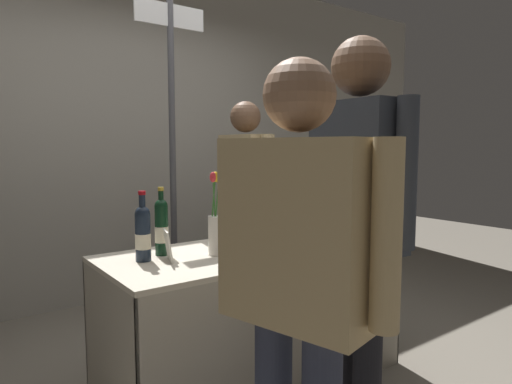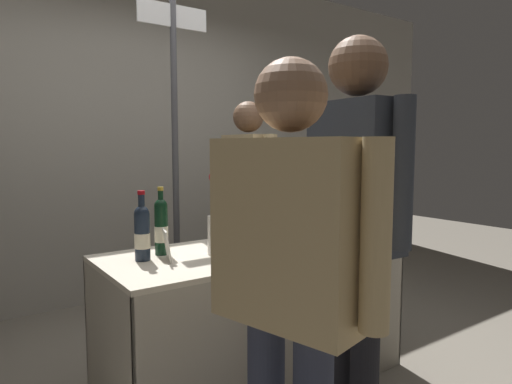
{
  "view_description": "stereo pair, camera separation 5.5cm",
  "coord_description": "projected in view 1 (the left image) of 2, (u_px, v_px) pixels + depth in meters",
  "views": [
    {
      "loc": [
        -1.43,
        -1.93,
        1.3
      ],
      "look_at": [
        0.0,
        0.0,
        1.06
      ],
      "focal_mm": 31.64,
      "sensor_mm": 36.0,
      "label": 1
    },
    {
      "loc": [
        -1.38,
        -1.96,
        1.3
      ],
      "look_at": [
        0.0,
        0.0,
        1.06
      ],
      "focal_mm": 31.64,
      "sensor_mm": 36.0,
      "label": 2
    }
  ],
  "objects": [
    {
      "name": "tasting_table",
      "position": [
        256.0,
        290.0,
        2.46
      ],
      "size": [
        1.64,
        0.68,
        0.76
      ],
      "color": "beige",
      "rests_on": "ground_plane"
    },
    {
      "name": "wine_glass_near_vendor",
      "position": [
        343.0,
        221.0,
        2.68
      ],
      "size": [
        0.07,
        0.07,
        0.14
      ],
      "color": "silver",
      "rests_on": "tasting_table"
    },
    {
      "name": "back_partition",
      "position": [
        126.0,
        129.0,
        3.87
      ],
      "size": [
        7.58,
        0.12,
        2.92
      ],
      "primitive_type": "cube",
      "color": "#9E998E",
      "rests_on": "ground_plane"
    },
    {
      "name": "featured_wine_bottle",
      "position": [
        290.0,
        211.0,
        2.86
      ],
      "size": [
        0.07,
        0.07,
        0.32
      ],
      "color": "black",
      "rests_on": "tasting_table"
    },
    {
      "name": "display_bottle_4",
      "position": [
        162.0,
        226.0,
        2.25
      ],
      "size": [
        0.07,
        0.07,
        0.34
      ],
      "color": "black",
      "rests_on": "tasting_table"
    },
    {
      "name": "flower_vase",
      "position": [
        217.0,
        229.0,
        2.26
      ],
      "size": [
        0.09,
        0.09,
        0.42
      ],
      "color": "silver",
      "rests_on": "tasting_table"
    },
    {
      "name": "taster_foreground_left",
      "position": [
        298.0,
        270.0,
        1.35
      ],
      "size": [
        0.31,
        0.61,
        1.56
      ],
      "rotation": [
        0.0,
        0.0,
        1.81
      ],
      "color": "#2D3347",
      "rests_on": "ground_plane"
    },
    {
      "name": "display_bottle_3",
      "position": [
        232.0,
        224.0,
        2.44
      ],
      "size": [
        0.07,
        0.07,
        0.31
      ],
      "color": "black",
      "rests_on": "tasting_table"
    },
    {
      "name": "display_bottle_2",
      "position": [
        143.0,
        232.0,
        2.13
      ],
      "size": [
        0.07,
        0.07,
        0.33
      ],
      "color": "#192333",
      "rests_on": "tasting_table"
    },
    {
      "name": "booth_signpost",
      "position": [
        172.0,
        139.0,
        3.07
      ],
      "size": [
        0.5,
        0.04,
        2.28
      ],
      "color": "#47474C",
      "rests_on": "ground_plane"
    },
    {
      "name": "display_bottle_1",
      "position": [
        282.0,
        220.0,
        2.57
      ],
      "size": [
        0.08,
        0.08,
        0.3
      ],
      "color": "#38230F",
      "rests_on": "tasting_table"
    },
    {
      "name": "display_bottle_0",
      "position": [
        316.0,
        222.0,
        2.46
      ],
      "size": [
        0.08,
        0.08,
        0.32
      ],
      "color": "#192333",
      "rests_on": "tasting_table"
    },
    {
      "name": "vendor_presenter",
      "position": [
        246.0,
        191.0,
        3.31
      ],
      "size": [
        0.22,
        0.59,
        1.63
      ],
      "rotation": [
        0.0,
        0.0,
        -1.57
      ],
      "color": "#4C4233",
      "rests_on": "ground_plane"
    },
    {
      "name": "taster_foreground_right",
      "position": [
        357.0,
        207.0,
        1.88
      ],
      "size": [
        0.24,
        0.55,
        1.75
      ],
      "rotation": [
        0.0,
        0.0,
        1.53
      ],
      "color": "black",
      "rests_on": "ground_plane"
    },
    {
      "name": "ground_plane",
      "position": [
        256.0,
        381.0,
        2.52
      ],
      "size": [
        12.0,
        12.0,
        0.0
      ],
      "primitive_type": "plane",
      "color": "gray"
    },
    {
      "name": "brochure_stand",
      "position": [
        168.0,
        246.0,
        2.14
      ],
      "size": [
        0.07,
        0.14,
        0.15
      ],
      "primitive_type": "cube",
      "rotation": [
        0.14,
        0.0,
        4.42
      ],
      "color": "silver",
      "rests_on": "tasting_table"
    }
  ]
}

